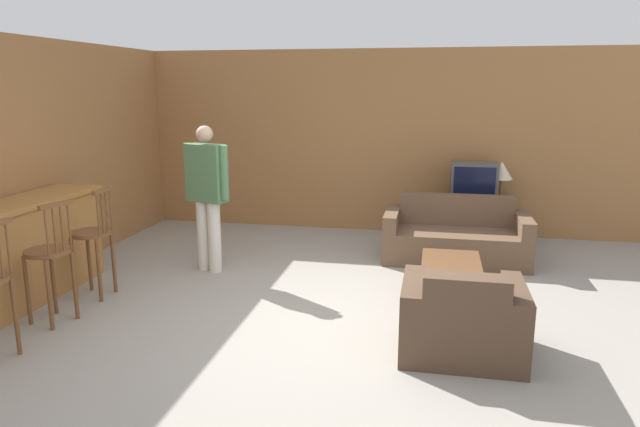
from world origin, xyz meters
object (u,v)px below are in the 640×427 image
object	(u,v)px
couch_far	(455,238)
bar_chair_mid	(50,260)
person_by_window	(207,191)
bar_chair_far	(93,241)
coffee_table	(451,267)
table_lamp	(502,171)
armchair_near	(462,322)
tv	(474,181)
tv_unit	(471,220)

from	to	relation	value
couch_far	bar_chair_mid	bearing A→B (deg)	-143.41
person_by_window	bar_chair_far	bearing A→B (deg)	-128.64
bar_chair_mid	coffee_table	xyz separation A→B (m)	(3.51, 1.32, -0.26)
coffee_table	table_lamp	world-z (taller)	table_lamp
armchair_near	coffee_table	bearing A→B (deg)	92.77
coffee_table	tv	size ratio (longest dim) A/B	1.53
bar_chair_far	armchair_near	xyz separation A→B (m)	(3.57, -0.60, -0.31)
armchair_near	coffee_table	distance (m)	1.26
coffee_table	person_by_window	xyz separation A→B (m)	(-2.70, 0.35, 0.61)
bar_chair_mid	bar_chair_far	xyz separation A→B (m)	(0.00, 0.67, 0.00)
bar_chair_far	couch_far	xyz separation A→B (m)	(3.60, 2.00, -0.31)
coffee_table	tv_unit	xyz separation A→B (m)	(0.32, 2.25, -0.02)
couch_far	person_by_window	world-z (taller)	person_by_window
bar_chair_mid	bar_chair_far	distance (m)	0.67
table_lamp	person_by_window	distance (m)	3.87
coffee_table	tv_unit	world-z (taller)	tv_unit
armchair_near	bar_chair_far	bearing A→B (deg)	170.46
bar_chair_far	tv	world-z (taller)	bar_chair_far
table_lamp	armchair_near	bearing A→B (deg)	-99.92
couch_far	tv_unit	distance (m)	0.93
couch_far	tv_unit	bearing A→B (deg)	75.43
bar_chair_mid	armchair_near	world-z (taller)	bar_chair_mid
tv	tv_unit	bearing A→B (deg)	90.00
armchair_near	table_lamp	distance (m)	3.63
tv	person_by_window	xyz separation A→B (m)	(-3.02, -1.89, 0.09)
coffee_table	tv	distance (m)	2.33
couch_far	tv_unit	size ratio (longest dim) A/B	1.64
bar_chair_mid	table_lamp	distance (m)	5.52
bar_chair_mid	armchair_near	xyz separation A→B (m)	(3.57, 0.07, -0.31)
bar_chair_far	coffee_table	world-z (taller)	bar_chair_far
bar_chair_far	armchair_near	distance (m)	3.63
table_lamp	person_by_window	size ratio (longest dim) A/B	0.31
bar_chair_mid	table_lamp	size ratio (longest dim) A/B	2.15
armchair_near	tv	world-z (taller)	tv
table_lamp	tv	bearing A→B (deg)	-179.51
armchair_near	person_by_window	bearing A→B (deg)	149.80
tv_unit	person_by_window	distance (m)	3.63
bar_chair_mid	couch_far	xyz separation A→B (m)	(3.60, 2.67, -0.31)
couch_far	tv	bearing A→B (deg)	75.38
bar_chair_mid	tv_unit	bearing A→B (deg)	43.00
tv_unit	tv	xyz separation A→B (m)	(0.00, -0.00, 0.54)
armchair_near	bar_chair_mid	bearing A→B (deg)	-178.95
person_by_window	table_lamp	bearing A→B (deg)	29.33
tv	person_by_window	distance (m)	3.57
coffee_table	person_by_window	bearing A→B (deg)	172.59
bar_chair_far	coffee_table	bearing A→B (deg)	10.61
bar_chair_far	couch_far	distance (m)	4.13
bar_chair_mid	tv	world-z (taller)	bar_chair_mid
bar_chair_mid	tv_unit	world-z (taller)	bar_chair_mid
bar_chair_far	couch_far	size ratio (longest dim) A/B	0.65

